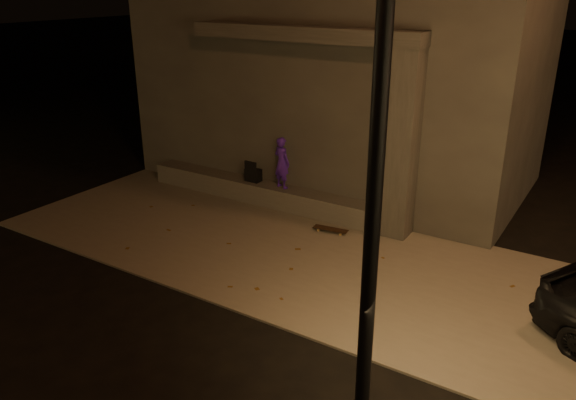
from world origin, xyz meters
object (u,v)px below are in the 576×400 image
Objects in this scene: backpack at (253,174)px; skateboard at (331,229)px; street_lamp_0 at (384,41)px; skateboarder at (282,163)px; column at (402,146)px.

skateboard is (2.35, -0.65, -0.55)m from backpack.
backpack is 0.06× the size of street_lamp_0.
skateboarder is at bearing 128.91° from street_lamp_0.
skateboard is 0.09× the size of street_lamp_0.
street_lamp_0 is at bearing -66.02° from skateboard.
backpack reaches higher than skateboard.
street_lamp_0 reaches higher than backpack.
column is 3.16× the size of skateboarder.
backpack is at bearing 180.00° from column.
skateboarder reaches higher than skateboard.
skateboarder is 1.57× the size of skateboard.
backpack is 2.50m from skateboard.
skateboard is (1.57, -0.65, -0.96)m from skateboarder.
backpack is 0.68× the size of skateboard.
street_lamp_0 reaches higher than skateboard.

